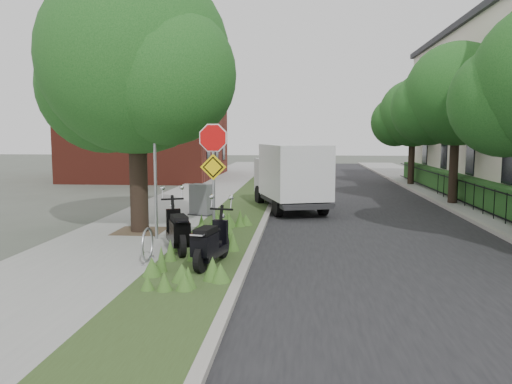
% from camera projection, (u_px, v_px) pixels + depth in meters
% --- Properties ---
extents(ground, '(120.00, 120.00, 0.00)m').
position_uv_depth(ground, '(269.00, 262.00, 11.56)').
color(ground, '#4C5147').
rests_on(ground, ground).
extents(sidewalk_near, '(3.50, 60.00, 0.12)m').
position_uv_depth(sidewalk_near, '(187.00, 201.00, 21.83)').
color(sidewalk_near, gray).
rests_on(sidewalk_near, ground).
extents(verge, '(2.00, 60.00, 0.12)m').
position_uv_depth(verge, '(250.00, 202.00, 21.58)').
color(verge, '#31441D').
rests_on(verge, ground).
extents(kerb_near, '(0.20, 60.00, 0.13)m').
position_uv_depth(kerb_near, '(273.00, 202.00, 21.49)').
color(kerb_near, '#9E9991').
rests_on(kerb_near, ground).
extents(road, '(7.00, 60.00, 0.01)m').
position_uv_depth(road, '(355.00, 204.00, 21.18)').
color(road, black).
rests_on(road, ground).
extents(kerb_far, '(0.20, 60.00, 0.13)m').
position_uv_depth(kerb_far, '(440.00, 204.00, 20.86)').
color(kerb_far, '#9E9991').
rests_on(kerb_far, ground).
extents(footpath_far, '(3.20, 60.00, 0.12)m').
position_uv_depth(footpath_far, '(482.00, 204.00, 20.70)').
color(footpath_far, gray).
rests_on(footpath_far, ground).
extents(street_tree_main, '(6.21, 5.54, 7.66)m').
position_uv_depth(street_tree_main, '(134.00, 69.00, 14.20)').
color(street_tree_main, black).
rests_on(street_tree_main, ground).
extents(bare_post, '(0.08, 0.08, 4.00)m').
position_uv_depth(bare_post, '(155.00, 166.00, 13.38)').
color(bare_post, '#A5A8AD').
rests_on(bare_post, ground).
extents(bike_hoop, '(0.06, 0.78, 0.77)m').
position_uv_depth(bike_hoop, '(147.00, 245.00, 11.15)').
color(bike_hoop, '#A5A8AD').
rests_on(bike_hoop, ground).
extents(sign_assembly, '(0.94, 0.08, 3.22)m').
position_uv_depth(sign_assembly, '(213.00, 161.00, 11.99)').
color(sign_assembly, '#A5A8AD').
rests_on(sign_assembly, ground).
extents(fence_far, '(0.04, 24.00, 1.00)m').
position_uv_depth(fence_far, '(457.00, 190.00, 20.72)').
color(fence_far, black).
rests_on(fence_far, ground).
extents(hedge_far, '(1.00, 24.00, 1.10)m').
position_uv_depth(hedge_far, '(475.00, 190.00, 20.66)').
color(hedge_far, '#174017').
rests_on(hedge_far, footpath_far).
extents(brick_building, '(9.40, 10.40, 8.30)m').
position_uv_depth(brick_building, '(150.00, 116.00, 33.69)').
color(brick_building, maroon).
rests_on(brick_building, ground).
extents(far_tree_b, '(4.83, 4.31, 6.56)m').
position_uv_depth(far_tree_b, '(455.00, 100.00, 20.37)').
color(far_tree_b, black).
rests_on(far_tree_b, ground).
extents(far_tree_c, '(4.37, 3.89, 5.93)m').
position_uv_depth(far_tree_c, '(412.00, 117.00, 28.33)').
color(far_tree_c, black).
rests_on(far_tree_c, ground).
extents(scooter_near, '(0.95, 1.84, 0.93)m').
position_uv_depth(scooter_near, '(178.00, 234.00, 11.97)').
color(scooter_near, black).
rests_on(scooter_near, ground).
extents(scooter_far, '(0.62, 1.85, 0.89)m').
position_uv_depth(scooter_far, '(209.00, 247.00, 10.65)').
color(scooter_far, black).
rests_on(scooter_far, ground).
extents(box_truck, '(3.21, 5.17, 2.19)m').
position_uv_depth(box_truck, '(291.00, 174.00, 19.25)').
color(box_truck, '#262628').
rests_on(box_truck, ground).
extents(utility_cabinet, '(0.96, 0.80, 1.09)m').
position_uv_depth(utility_cabinet, '(201.00, 200.00, 17.61)').
color(utility_cabinet, '#262628').
rests_on(utility_cabinet, ground).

